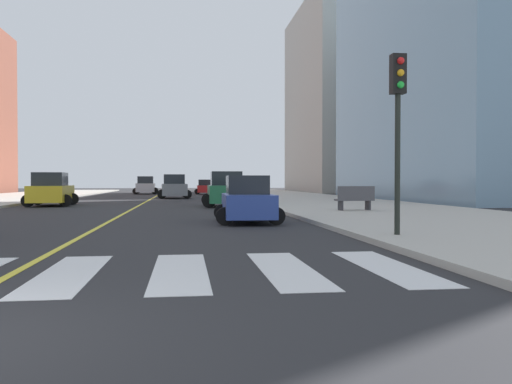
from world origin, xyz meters
TOP-DOWN VIEW (x-y plane):
  - sidewalk_kerb_east at (12.20, 20.00)m, footprint 10.00×120.00m
  - crosswalk_paint at (0.00, 4.00)m, footprint 13.50×4.00m
  - lane_divider_paint at (0.00, 40.00)m, footprint 0.16×80.00m
  - parking_garage_concrete at (27.79, 68.81)m, footprint 18.00×24.00m
  - car_red_nearest at (5.03, 56.55)m, footprint 2.34×3.73m
  - car_blue_third at (5.04, 14.42)m, footprint 2.45×3.86m
  - car_gray_fourth at (1.86, 42.52)m, footprint 3.05×4.74m
  - car_green_fifth at (5.20, 26.69)m, footprint 2.92×4.64m
  - car_yellow_sixth at (-5.24, 28.92)m, footprint 2.96×4.60m
  - car_silver_seventh at (-1.67, 58.03)m, footprint 2.93×4.60m
  - traffic_light_near_corner at (8.13, 8.01)m, footprint 0.36×0.41m
  - park_bench at (10.61, 19.14)m, footprint 1.84×0.69m

SIDE VIEW (x-z plane):
  - lane_divider_paint at x=0.00m, z-range 0.00..0.01m
  - crosswalk_paint at x=0.00m, z-range 0.00..0.01m
  - sidewalk_kerb_east at x=12.20m, z-range 0.00..0.15m
  - park_bench at x=10.61m, z-range 0.13..1.25m
  - car_red_nearest at x=5.03m, z-range -0.05..1.61m
  - car_blue_third at x=5.04m, z-range -0.06..1.65m
  - car_yellow_sixth at x=-5.24m, z-range -0.07..1.95m
  - car_silver_seventh at x=-1.67m, z-range -0.07..1.96m
  - car_green_fifth at x=5.20m, z-range -0.07..1.99m
  - car_gray_fourth at x=1.86m, z-range -0.07..2.01m
  - traffic_light_near_corner at x=8.13m, z-range 1.08..5.65m
  - parking_garage_concrete at x=27.79m, z-range 0.00..25.80m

